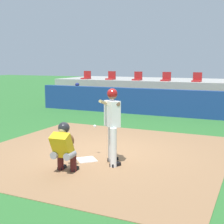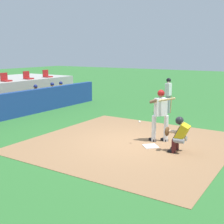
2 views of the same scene
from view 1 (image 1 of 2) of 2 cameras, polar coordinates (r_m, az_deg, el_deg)
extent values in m
plane|color=#2D6B2D|center=(8.67, -1.95, -7.20)|extent=(80.00, 80.00, 0.00)
cube|color=#936B47|center=(8.66, -1.95, -7.16)|extent=(6.40, 6.40, 0.01)
cube|color=white|center=(7.98, -4.56, -8.46)|extent=(0.62, 0.62, 0.02)
cylinder|color=silver|center=(7.75, -0.15, -5.61)|extent=(0.15, 0.15, 0.92)
cylinder|color=silver|center=(7.35, 0.25, -6.41)|extent=(0.15, 0.15, 0.92)
cube|color=white|center=(7.39, 0.05, -0.30)|extent=(0.45, 0.42, 0.60)
sphere|color=brown|center=(7.34, 0.05, 3.02)|extent=(0.21, 0.21, 0.21)
sphere|color=maroon|center=(7.33, 0.05, 3.29)|extent=(0.24, 0.24, 0.24)
cylinder|color=brown|center=(7.62, -0.77, 1.56)|extent=(0.15, 0.27, 0.17)
cylinder|color=brown|center=(7.47, 0.25, 1.42)|extent=(0.49, 0.45, 0.18)
cylinder|color=tan|center=(7.31, -1.31, 1.64)|extent=(0.24, 0.84, 0.24)
cube|color=black|center=(7.91, 0.18, -8.45)|extent=(0.21, 0.29, 0.09)
cube|color=black|center=(7.51, 0.59, -9.38)|extent=(0.21, 0.29, 0.09)
cylinder|color=gray|center=(7.14, -9.79, -7.35)|extent=(0.18, 0.33, 0.16)
cylinder|color=#4C1919|center=(7.33, -9.16, -8.63)|extent=(0.14, 0.14, 0.42)
cube|color=black|center=(7.43, -8.90, -9.75)|extent=(0.13, 0.25, 0.08)
cylinder|color=gray|center=(6.99, -7.50, -7.65)|extent=(0.18, 0.33, 0.16)
cylinder|color=#4C1919|center=(7.18, -6.90, -8.94)|extent=(0.14, 0.14, 0.42)
cube|color=black|center=(7.28, -6.66, -10.08)|extent=(0.13, 0.25, 0.08)
cube|color=gold|center=(6.96, -8.90, -5.86)|extent=(0.43, 0.47, 0.57)
cube|color=#2D2D33|center=(7.07, -8.43, -5.63)|extent=(0.40, 0.28, 0.45)
sphere|color=beige|center=(6.95, -8.65, -2.98)|extent=(0.21, 0.21, 0.21)
sphere|color=#232328|center=(6.97, -8.57, -2.79)|extent=(0.25, 0.25, 0.25)
cylinder|color=beige|center=(7.17, -8.31, -5.41)|extent=(0.14, 0.46, 0.10)
ellipsoid|color=brown|center=(7.38, -7.74, -4.99)|extent=(0.29, 0.14, 0.30)
sphere|color=white|center=(8.15, -3.09, -2.53)|extent=(0.07, 0.07, 0.07)
cube|color=navy|center=(14.54, 9.62, 1.64)|extent=(13.00, 0.30, 1.20)
cube|color=olive|center=(15.55, 10.55, 0.69)|extent=(11.80, 0.44, 0.45)
cylinder|color=#939399|center=(17.37, -6.92, 2.50)|extent=(0.15, 0.40, 0.15)
cylinder|color=#939399|center=(17.23, -7.25, 1.56)|extent=(0.13, 0.13, 0.45)
cube|color=maroon|center=(17.21, -7.32, 0.93)|extent=(0.11, 0.24, 0.08)
cylinder|color=#939399|center=(17.23, -6.18, 2.46)|extent=(0.15, 0.40, 0.15)
cylinder|color=#939399|center=(17.09, -6.51, 1.51)|extent=(0.13, 0.13, 0.45)
cube|color=maroon|center=(17.08, -6.58, 0.88)|extent=(0.11, 0.24, 0.08)
cube|color=gold|center=(17.46, -6.19, 3.44)|extent=(0.36, 0.22, 0.54)
sphere|color=#996B4C|center=(17.43, -6.21, 4.71)|extent=(0.20, 0.20, 0.20)
sphere|color=navy|center=(17.42, -6.21, 4.84)|extent=(0.22, 0.22, 0.22)
cylinder|color=#996B4C|center=(17.45, -6.98, 3.07)|extent=(0.09, 0.41, 0.22)
cylinder|color=#996B4C|center=(17.25, -5.85, 3.02)|extent=(0.09, 0.41, 0.22)
cube|color=#9E9E99|center=(18.79, 13.16, 3.46)|extent=(15.00, 4.40, 1.40)
cube|color=#A51E1E|center=(19.24, -4.69, 5.99)|extent=(0.46, 0.46, 0.08)
cube|color=#A51E1E|center=(19.40, -4.41, 6.73)|extent=(0.46, 0.06, 0.40)
cube|color=#A51E1E|center=(18.49, -0.27, 5.90)|extent=(0.46, 0.46, 0.08)
cube|color=#A51E1E|center=(18.66, -0.01, 6.67)|extent=(0.46, 0.06, 0.40)
cube|color=#A51E1E|center=(17.87, 4.48, 5.77)|extent=(0.46, 0.46, 0.08)
cube|color=#A51E1E|center=(18.04, 4.71, 6.56)|extent=(0.46, 0.06, 0.40)
cube|color=#A51E1E|center=(17.37, 9.53, 5.59)|extent=(0.46, 0.46, 0.08)
cube|color=#A51E1E|center=(17.55, 9.73, 6.40)|extent=(0.46, 0.06, 0.40)
cube|color=#A51E1E|center=(17.02, 14.84, 5.35)|extent=(0.46, 0.46, 0.08)
cube|color=#A51E1E|center=(17.20, 14.99, 6.18)|extent=(0.46, 0.06, 0.40)
camera|label=2|loc=(12.66, -54.02, 8.30)|focal=48.39mm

